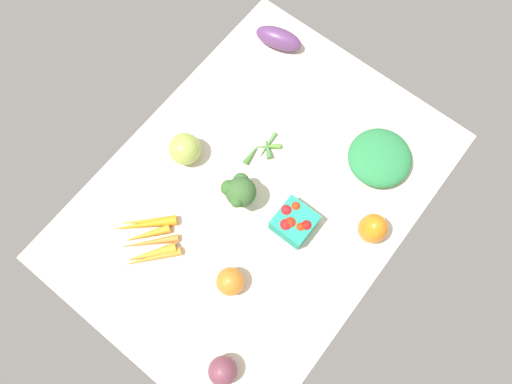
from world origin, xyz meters
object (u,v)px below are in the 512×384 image
(broccoli_head, at_px, (239,191))
(heirloom_tomato_orange, at_px, (230,281))
(leafy_greens_clump, at_px, (380,158))
(okra_pile, at_px, (263,149))
(carrot_bunch, at_px, (148,239))
(eggplant, at_px, (279,38))
(berry_basket, at_px, (294,222))
(red_onion_near_basket, at_px, (223,371))
(bell_pepper_orange, at_px, (373,228))
(heirloom_tomato_green, at_px, (185,149))

(broccoli_head, bearing_deg, heirloom_tomato_orange, -146.77)
(heirloom_tomato_orange, bearing_deg, leafy_greens_clump, -11.90)
(okra_pile, distance_m, leafy_greens_clump, 0.32)
(leafy_greens_clump, distance_m, heirloom_tomato_orange, 0.52)
(okra_pile, relative_size, heirloom_tomato_orange, 1.77)
(carrot_bunch, height_order, eggplant, eggplant)
(leafy_greens_clump, height_order, berry_basket, berry_basket)
(carrot_bunch, distance_m, red_onion_near_basket, 0.38)
(carrot_bunch, xyz_separation_m, red_onion_near_basket, (-0.12, -0.36, 0.02))
(okra_pile, height_order, bell_pepper_orange, bell_pepper_orange)
(leafy_greens_clump, relative_size, broccoli_head, 1.51)
(leafy_greens_clump, distance_m, bell_pepper_orange, 0.20)
(red_onion_near_basket, bearing_deg, broccoli_head, 33.76)
(heirloom_tomato_green, distance_m, red_onion_near_basket, 0.57)
(okra_pile, distance_m, berry_basket, 0.23)
(berry_basket, xyz_separation_m, red_onion_near_basket, (-0.39, -0.09, 0.00))
(eggplant, distance_m, berry_basket, 0.56)
(leafy_greens_clump, relative_size, bell_pepper_orange, 1.71)
(leafy_greens_clump, bearing_deg, carrot_bunch, 147.96)
(eggplant, xyz_separation_m, berry_basket, (-0.42, -0.37, 0.00))
(eggplant, relative_size, red_onion_near_basket, 2.03)
(broccoli_head, xyz_separation_m, bell_pepper_orange, (0.14, -0.32, -0.02))
(eggplant, bearing_deg, carrot_bunch, -97.31)
(eggplant, height_order, heirloom_tomato_orange, heirloom_tomato_orange)
(berry_basket, bearing_deg, eggplant, 41.48)
(carrot_bunch, xyz_separation_m, leafy_greens_clump, (0.55, -0.35, 0.02))
(okra_pile, bearing_deg, berry_basket, -121.97)
(okra_pile, relative_size, bell_pepper_orange, 1.24)
(okra_pile, height_order, heirloom_tomato_orange, heirloom_tomato_orange)
(okra_pile, xyz_separation_m, heirloom_tomato_green, (-0.14, 0.16, 0.04))
(eggplant, xyz_separation_m, broccoli_head, (-0.45, -0.21, 0.04))
(leafy_greens_clump, distance_m, heirloom_tomato_green, 0.53)
(heirloom_tomato_orange, relative_size, red_onion_near_basket, 1.02)
(leafy_greens_clump, distance_m, broccoli_head, 0.39)
(okra_pile, xyz_separation_m, leafy_greens_clump, (0.17, -0.27, 0.02))
(berry_basket, relative_size, bell_pepper_orange, 0.95)
(broccoli_head, bearing_deg, bell_pepper_orange, -67.05)
(red_onion_near_basket, xyz_separation_m, broccoli_head, (0.36, 0.24, 0.04))
(berry_basket, bearing_deg, carrot_bunch, 134.41)
(broccoli_head, height_order, bell_pepper_orange, broccoli_head)
(leafy_greens_clump, height_order, red_onion_near_basket, red_onion_near_basket)
(leafy_greens_clump, relative_size, heirloom_tomato_orange, 2.43)
(eggplant, bearing_deg, red_onion_near_basket, -76.10)
(red_onion_near_basket, bearing_deg, carrot_bunch, 70.83)
(carrot_bunch, xyz_separation_m, heirloom_tomato_green, (0.25, 0.08, 0.03))
(carrot_bunch, bearing_deg, okra_pile, -11.35)
(eggplant, bearing_deg, berry_basket, -63.98)
(berry_basket, bearing_deg, okra_pile, 58.03)
(heirloom_tomato_green, distance_m, bell_pepper_orange, 0.53)
(eggplant, distance_m, broccoli_head, 0.50)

